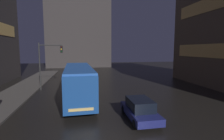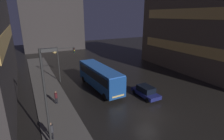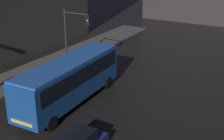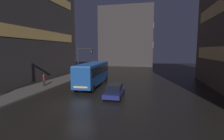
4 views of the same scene
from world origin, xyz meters
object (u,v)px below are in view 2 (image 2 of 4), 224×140
at_px(pedestrian_mid, 51,129).
at_px(pedestrian_near, 56,96).
at_px(traffic_light_main, 64,58).
at_px(bus_near, 100,75).
at_px(car_taxi, 146,91).
at_px(street_lamp_sidewalk, 47,86).

bearing_deg(pedestrian_mid, pedestrian_near, 81.91).
height_order(pedestrian_mid, traffic_light_main, traffic_light_main).
height_order(bus_near, pedestrian_mid, bus_near).
xyz_separation_m(car_taxi, street_lamp_sidewalk, (-12.77, -4.12, 4.79)).
distance_m(bus_near, pedestrian_mid, 12.08).
distance_m(bus_near, traffic_light_main, 7.01).
height_order(bus_near, pedestrian_near, bus_near).
bearing_deg(car_taxi, pedestrian_mid, 13.22).
distance_m(car_taxi, pedestrian_mid, 13.24).
relative_size(car_taxi, pedestrian_mid, 2.54).
bearing_deg(pedestrian_mid, car_taxi, 19.96).
bearing_deg(car_taxi, traffic_light_main, -54.21).
bearing_deg(pedestrian_mid, street_lamp_sidewalk, -80.94).
bearing_deg(traffic_light_main, car_taxi, -52.98).
bearing_deg(traffic_light_main, street_lamp_sidewalk, -106.67).
bearing_deg(traffic_light_main, bus_near, -55.73).
distance_m(car_taxi, pedestrian_near, 11.70).
distance_m(pedestrian_near, traffic_light_main, 8.73).
relative_size(pedestrian_near, pedestrian_mid, 0.98).
bearing_deg(bus_near, pedestrian_mid, 43.28).
relative_size(bus_near, street_lamp_sidewalk, 1.27).
bearing_deg(bus_near, traffic_light_main, -58.46).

